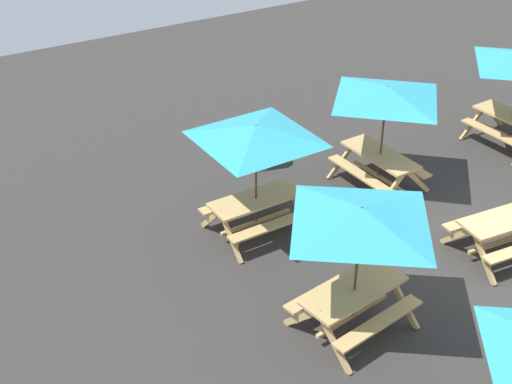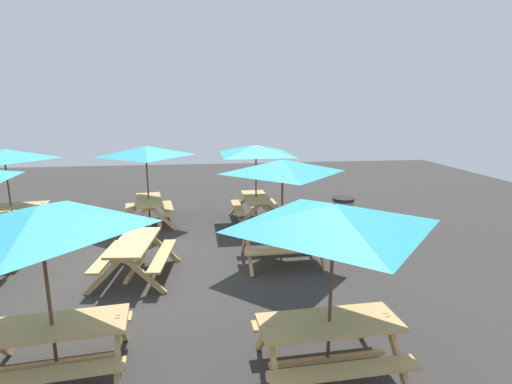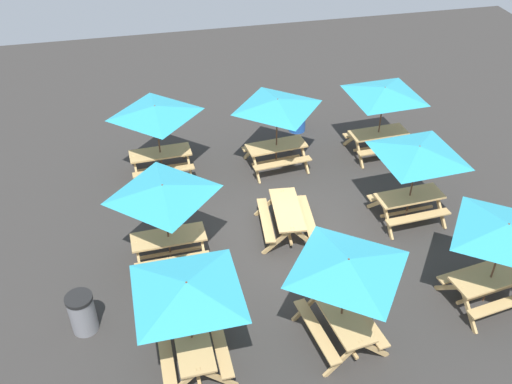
{
  "view_description": "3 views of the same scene",
  "coord_description": "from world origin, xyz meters",
  "px_view_note": "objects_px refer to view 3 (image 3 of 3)",
  "views": [
    {
      "loc": [
        6.73,
        -9.19,
        7.93
      ],
      "look_at": [
        -3.08,
        -3.29,
        0.9
      ],
      "focal_mm": 50.0,
      "sensor_mm": 36.0,
      "label": 1
    },
    {
      "loc": [
        -1.6,
        8.13,
        3.45
      ],
      "look_at": [
        -3.08,
        -3.29,
        0.9
      ],
      "focal_mm": 28.0,
      "sensor_mm": 36.0,
      "label": 2
    },
    {
      "loc": [
        -3.45,
        -10.78,
        9.84
      ],
      "look_at": [
        -0.82,
        0.98,
        0.9
      ],
      "focal_mm": 40.0,
      "sensor_mm": 36.0,
      "label": 3
    }
  ],
  "objects_px": {
    "picnic_table_6": "(156,116)",
    "trash_bin_blue": "(297,117)",
    "picnic_table_8": "(287,215)",
    "picnic_table_3": "(163,196)",
    "picnic_table_4": "(384,97)",
    "picnic_table_0": "(188,294)",
    "trash_bin_gray": "(82,313)",
    "picnic_table_7": "(347,271)",
    "picnic_table_2": "(277,109)",
    "picnic_table_5": "(418,157)",
    "picnic_table_1": "(505,235)"
  },
  "relations": [
    {
      "from": "picnic_table_6",
      "to": "trash_bin_blue",
      "type": "xyz_separation_m",
      "value": [
        4.69,
        1.61,
        -1.49
      ]
    },
    {
      "from": "picnic_table_8",
      "to": "picnic_table_3",
      "type": "bearing_deg",
      "value": 103.14
    },
    {
      "from": "picnic_table_4",
      "to": "picnic_table_6",
      "type": "height_order",
      "value": "same"
    },
    {
      "from": "picnic_table_0",
      "to": "trash_bin_gray",
      "type": "distance_m",
      "value": 2.99
    },
    {
      "from": "picnic_table_6",
      "to": "picnic_table_8",
      "type": "height_order",
      "value": "picnic_table_6"
    },
    {
      "from": "picnic_table_7",
      "to": "trash_bin_gray",
      "type": "bearing_deg",
      "value": 66.48
    },
    {
      "from": "picnic_table_3",
      "to": "picnic_table_7",
      "type": "distance_m",
      "value": 4.6
    },
    {
      "from": "picnic_table_4",
      "to": "picnic_table_7",
      "type": "height_order",
      "value": "same"
    },
    {
      "from": "picnic_table_2",
      "to": "picnic_table_0",
      "type": "bearing_deg",
      "value": -123.28
    },
    {
      "from": "picnic_table_2",
      "to": "picnic_table_7",
      "type": "distance_m",
      "value": 6.72
    },
    {
      "from": "picnic_table_4",
      "to": "picnic_table_3",
      "type": "bearing_deg",
      "value": -156.33
    },
    {
      "from": "picnic_table_3",
      "to": "picnic_table_8",
      "type": "distance_m",
      "value": 3.43
    },
    {
      "from": "picnic_table_3",
      "to": "picnic_table_6",
      "type": "bearing_deg",
      "value": 85.72
    },
    {
      "from": "picnic_table_5",
      "to": "picnic_table_6",
      "type": "xyz_separation_m",
      "value": [
        -6.3,
        3.59,
        0.0
      ]
    },
    {
      "from": "picnic_table_3",
      "to": "picnic_table_5",
      "type": "distance_m",
      "value": 6.43
    },
    {
      "from": "picnic_table_0",
      "to": "trash_bin_blue",
      "type": "height_order",
      "value": "picnic_table_0"
    },
    {
      "from": "picnic_table_4",
      "to": "picnic_table_5",
      "type": "bearing_deg",
      "value": -101.48
    },
    {
      "from": "picnic_table_7",
      "to": "picnic_table_8",
      "type": "xyz_separation_m",
      "value": [
        -0.19,
        3.64,
        -1.43
      ]
    },
    {
      "from": "picnic_table_4",
      "to": "picnic_table_5",
      "type": "distance_m",
      "value": 3.3
    },
    {
      "from": "picnic_table_1",
      "to": "picnic_table_6",
      "type": "xyz_separation_m",
      "value": [
        -6.75,
        6.8,
        0.0
      ]
    },
    {
      "from": "picnic_table_6",
      "to": "picnic_table_8",
      "type": "xyz_separation_m",
      "value": [
        2.96,
        -3.43,
        -1.43
      ]
    },
    {
      "from": "picnic_table_5",
      "to": "picnic_table_8",
      "type": "bearing_deg",
      "value": 173.47
    },
    {
      "from": "picnic_table_2",
      "to": "trash_bin_blue",
      "type": "relative_size",
      "value": 2.38
    },
    {
      "from": "picnic_table_2",
      "to": "picnic_table_8",
      "type": "bearing_deg",
      "value": -105.17
    },
    {
      "from": "picnic_table_7",
      "to": "trash_bin_gray",
      "type": "height_order",
      "value": "picnic_table_7"
    },
    {
      "from": "picnic_table_7",
      "to": "trash_bin_gray",
      "type": "relative_size",
      "value": 2.38
    },
    {
      "from": "picnic_table_7",
      "to": "picnic_table_1",
      "type": "bearing_deg",
      "value": -94.0
    },
    {
      "from": "picnic_table_6",
      "to": "trash_bin_blue",
      "type": "relative_size",
      "value": 2.38
    },
    {
      "from": "picnic_table_7",
      "to": "trash_bin_blue",
      "type": "height_order",
      "value": "picnic_table_7"
    },
    {
      "from": "picnic_table_0",
      "to": "picnic_table_3",
      "type": "bearing_deg",
      "value": 1.59
    },
    {
      "from": "picnic_table_1",
      "to": "picnic_table_7",
      "type": "height_order",
      "value": "same"
    },
    {
      "from": "picnic_table_0",
      "to": "picnic_table_6",
      "type": "relative_size",
      "value": 1.21
    },
    {
      "from": "picnic_table_3",
      "to": "picnic_table_7",
      "type": "height_order",
      "value": "same"
    },
    {
      "from": "picnic_table_4",
      "to": "picnic_table_2",
      "type": "bearing_deg",
      "value": 177.28
    },
    {
      "from": "trash_bin_gray",
      "to": "picnic_table_3",
      "type": "bearing_deg",
      "value": 41.26
    },
    {
      "from": "picnic_table_7",
      "to": "picnic_table_0",
      "type": "bearing_deg",
      "value": 80.43
    },
    {
      "from": "picnic_table_3",
      "to": "picnic_table_2",
      "type": "bearing_deg",
      "value": 41.85
    },
    {
      "from": "trash_bin_blue",
      "to": "picnic_table_7",
      "type": "bearing_deg",
      "value": -100.03
    },
    {
      "from": "picnic_table_4",
      "to": "trash_bin_blue",
      "type": "relative_size",
      "value": 2.88
    },
    {
      "from": "picnic_table_8",
      "to": "picnic_table_0",
      "type": "bearing_deg",
      "value": 146.2
    },
    {
      "from": "picnic_table_3",
      "to": "picnic_table_5",
      "type": "bearing_deg",
      "value": -0.03
    },
    {
      "from": "picnic_table_1",
      "to": "picnic_table_5",
      "type": "relative_size",
      "value": 0.83
    },
    {
      "from": "picnic_table_7",
      "to": "picnic_table_5",
      "type": "bearing_deg",
      "value": -50.43
    },
    {
      "from": "picnic_table_7",
      "to": "trash_bin_gray",
      "type": "xyz_separation_m",
      "value": [
        -5.32,
        1.44,
        -1.49
      ]
    },
    {
      "from": "picnic_table_2",
      "to": "picnic_table_3",
      "type": "xyz_separation_m",
      "value": [
        -3.59,
        -3.48,
        0.0
      ]
    },
    {
      "from": "picnic_table_3",
      "to": "picnic_table_6",
      "type": "relative_size",
      "value": 1.0
    },
    {
      "from": "trash_bin_blue",
      "to": "picnic_table_8",
      "type": "bearing_deg",
      "value": -108.89
    },
    {
      "from": "trash_bin_gray",
      "to": "trash_bin_blue",
      "type": "height_order",
      "value": "same"
    },
    {
      "from": "picnic_table_8",
      "to": "trash_bin_blue",
      "type": "bearing_deg",
      "value": -13.33
    },
    {
      "from": "picnic_table_2",
      "to": "picnic_table_3",
      "type": "height_order",
      "value": "same"
    }
  ]
}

